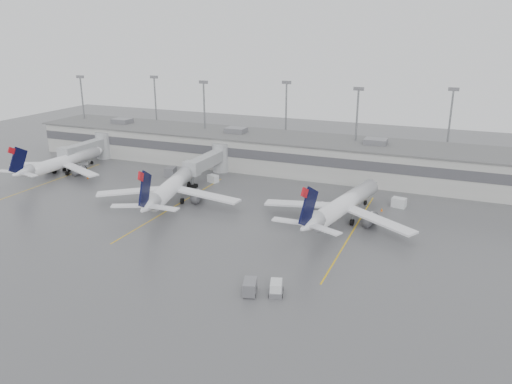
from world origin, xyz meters
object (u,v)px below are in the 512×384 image
at_px(jet_far_left, 61,162).
at_px(jet_mid_left, 171,187).
at_px(baggage_tug, 276,289).
at_px(jet_mid_right, 343,205).

distance_m(jet_far_left, jet_mid_left, 36.09).
distance_m(jet_far_left, baggage_tug, 75.44).
distance_m(jet_far_left, jet_mid_right, 69.41).
height_order(jet_far_left, baggage_tug, jet_far_left).
xyz_separation_m(jet_far_left, jet_mid_right, (69.22, -5.11, 0.29)).
bearing_deg(jet_far_left, baggage_tug, -25.11).
xyz_separation_m(jet_far_left, baggage_tug, (67.34, -33.94, -2.25)).
height_order(jet_far_left, jet_mid_left, jet_mid_left).
relative_size(jet_far_left, jet_mid_left, 0.91).
bearing_deg(jet_mid_left, jet_far_left, 154.78).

